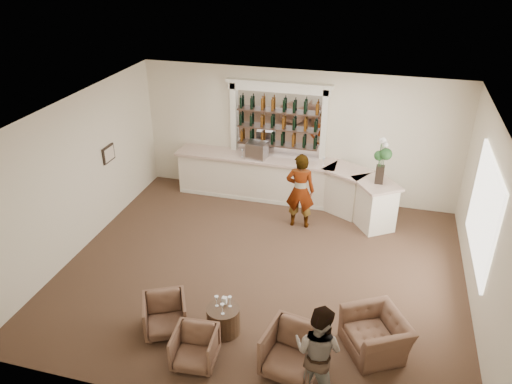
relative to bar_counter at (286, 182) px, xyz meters
The scene contains 19 objects.
ground 3.05m from the bar_counter, 86.88° to the right, with size 8.00×8.00×0.00m, color brown.
room_shell 2.91m from the bar_counter, 81.89° to the right, with size 8.04×7.02×3.32m.
bar_counter is the anchor object (origin of this frame).
back_bar_alcove 1.55m from the bar_counter, 129.15° to the left, with size 2.64×0.25×3.00m.
cocktail_table 4.89m from the bar_counter, 90.41° to the right, with size 0.57×0.57×0.50m, color #43301D.
sommelier 1.22m from the bar_counter, 62.31° to the right, with size 0.66×0.44×1.82m, color gray.
guest 5.96m from the bar_counter, 73.42° to the right, with size 0.77×0.60×1.58m, color gray.
armchair_left 5.22m from the bar_counter, 101.10° to the right, with size 0.72×0.74×0.67m, color brown.
armchair_center 5.68m from the bar_counter, 92.42° to the right, with size 0.67×0.69×0.63m, color brown.
armchair_right 5.58m from the bar_counter, 76.71° to the right, with size 0.83×0.86×0.78m, color brown.
armchair_far 5.27m from the bar_counter, 61.60° to the right, with size 1.02×0.89×0.66m, color brown.
espresso_machine 1.09m from the bar_counter, behind, with size 0.47×0.40×0.42m, color #B6B5BA.
flower_vase 2.62m from the bar_counter, 15.36° to the right, with size 0.29×0.29×1.09m.
wine_glass_bar_left 1.32m from the bar_counter, behind, with size 0.07×0.07×0.21m, color white, non-canonical shape.
wine_glass_bar_right 1.13m from the bar_counter, ahead, with size 0.07×0.07×0.21m, color white, non-canonical shape.
wine_glass_tbl_a 4.85m from the bar_counter, 91.83° to the right, with size 0.07×0.07×0.21m, color white, non-canonical shape.
wine_glass_tbl_b 4.80m from the bar_counter, 89.22° to the right, with size 0.07×0.07×0.21m, color white, non-canonical shape.
wine_glass_tbl_c 5.01m from the bar_counter, 89.94° to the right, with size 0.07×0.07×0.21m, color white, non-canonical shape.
napkin_holder 4.74m from the bar_counter, 90.66° to the right, with size 0.08×0.08×0.12m, color silver.
Camera 1 is at (2.08, -8.08, 6.14)m, focal length 35.00 mm.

